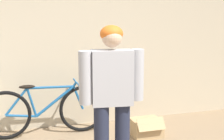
% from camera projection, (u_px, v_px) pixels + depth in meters
% --- Properties ---
extents(wall_back, '(8.00, 0.07, 2.60)m').
position_uv_depth(wall_back, '(65.00, 42.00, 4.69)').
color(wall_back, beige).
rests_on(wall_back, ground_plane).
extents(person, '(0.71, 0.26, 1.61)m').
position_uv_depth(person, '(112.00, 91.00, 3.29)').
color(person, '#23283D').
rests_on(person, ground_plane).
extents(bicycle, '(1.77, 0.46, 0.77)m').
position_uv_depth(bicycle, '(45.00, 111.00, 4.42)').
color(bicycle, black).
rests_on(bicycle, ground_plane).
extents(cardboard_box, '(0.42, 0.41, 0.31)m').
position_uv_depth(cardboard_box, '(146.00, 127.00, 4.45)').
color(cardboard_box, tan).
rests_on(cardboard_box, ground_plane).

